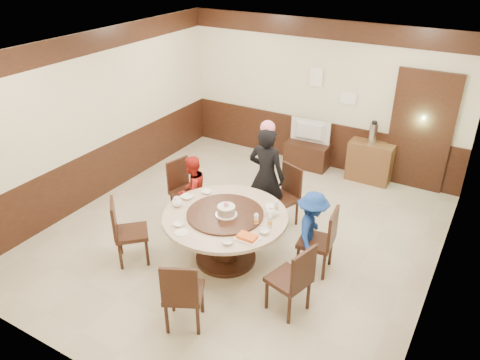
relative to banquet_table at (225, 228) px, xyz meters
The scene contains 31 objects.
room 0.86m from the banquet_table, 99.72° to the left, with size 6.00×6.04×2.84m.
banquet_table is the anchor object (origin of this frame).
chair_0 1.28m from the banquet_table, 20.43° to the left, with size 0.50×0.49×0.97m.
chair_1 1.30m from the banquet_table, 77.93° to the left, with size 0.57×0.58×0.97m.
chair_2 1.35m from the banquet_table, 150.15° to the left, with size 0.54×0.53×0.97m.
chair_3 1.35m from the banquet_table, 149.58° to the right, with size 0.62×0.62×0.97m.
chair_4 1.34m from the banquet_table, 79.66° to the right, with size 0.59×0.60×0.97m.
chair_5 1.30m from the banquet_table, 21.00° to the right, with size 0.55×0.54×0.97m.
person_standing 1.21m from the banquet_table, 89.17° to the left, with size 0.60×0.39×1.64m, color black.
person_red 1.16m from the banquet_table, 148.67° to the left, with size 0.55×0.43×1.13m, color #B42018.
person_blue 1.18m from the banquet_table, 23.92° to the left, with size 0.74×0.43×1.15m, color navy.
birthday_cake 0.32m from the banquet_table, 40.34° to the right, with size 0.30×0.30×0.20m.
teapot_left 0.77m from the banquet_table, 167.77° to the right, with size 0.17×0.15×0.13m, color white.
teapot_right 0.68m from the banquet_table, 27.29° to the left, with size 0.17×0.15×0.13m, color white.
bowl_0 0.70m from the banquet_table, 145.82° to the left, with size 0.14×0.14×0.04m, color white.
bowl_1 0.71m from the banquet_table, 55.40° to the right, with size 0.14×0.14×0.04m, color white.
bowl_2 0.69m from the banquet_table, 125.80° to the right, with size 0.13×0.13×0.03m, color white.
bowl_3 0.71m from the banquet_table, 10.31° to the right, with size 0.14×0.14×0.04m, color white.
bowl_4 0.75m from the banquet_table, behind, with size 0.17×0.17×0.04m, color white.
saucer_near 0.73m from the banquet_table, 111.04° to the right, with size 0.18×0.18×0.01m, color white.
saucer_far 0.71m from the banquet_table, 48.01° to the left, with size 0.18×0.18×0.01m, color white.
shrimp_platter 0.69m from the banquet_table, 32.96° to the right, with size 0.30×0.20×0.06m.
bottle_0 0.57m from the banquet_table, ahead, with size 0.06×0.06×0.16m, color silver.
bottle_1 0.72m from the banquet_table, ahead, with size 0.06×0.06×0.16m, color silver.
bottle_2 0.75m from the banquet_table, 35.54° to the left, with size 0.06×0.06×0.16m, color silver.
tv_stand 3.41m from the banquet_table, 93.42° to the left, with size 0.85×0.45×0.50m, color black.
television 3.40m from the banquet_table, 93.42° to the left, with size 0.80×0.10×0.46m, color gray.
side_cabinet 3.57m from the banquet_table, 73.27° to the left, with size 0.80×0.40×0.75m, color brown.
thermos 3.59m from the banquet_table, 73.52° to the left, with size 0.15×0.15×0.38m, color silver.
notice_left 3.80m from the banquet_table, 93.53° to the left, with size 0.25×0.00×0.35m, color white.
notice_right 3.73m from the banquet_table, 83.21° to the left, with size 0.30×0.00×0.22m, color white.
Camera 1 is at (3.01, -5.18, 4.13)m, focal length 35.00 mm.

